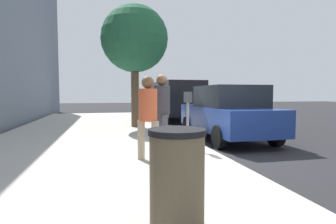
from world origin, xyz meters
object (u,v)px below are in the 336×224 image
object	(u,v)px
parking_meter	(188,108)
pedestrian_bystander	(148,111)
trash_bin	(177,178)
street_tree	(135,39)
parked_sedan_near	(227,113)
parked_van_far	(174,98)
traffic_signal	(139,73)
pedestrian_at_meter	(162,105)

from	to	relation	value
parking_meter	pedestrian_bystander	bearing A→B (deg)	130.95
pedestrian_bystander	trash_bin	xyz separation A→B (m)	(-2.80, 0.14, -0.50)
parking_meter	street_tree	bearing A→B (deg)	9.14
pedestrian_bystander	parked_sedan_near	size ratio (longest dim) A/B	0.39
parked_van_far	trash_bin	size ratio (longest dim) A/B	5.19
parked_van_far	traffic_signal	world-z (taller)	traffic_signal
pedestrian_at_meter	pedestrian_bystander	distance (m)	1.12
parking_meter	traffic_signal	distance (m)	7.92
parked_sedan_near	traffic_signal	bearing A→B (deg)	19.79
parked_sedan_near	pedestrian_bystander	bearing A→B (deg)	132.64
parked_van_far	traffic_signal	size ratio (longest dim) A/B	1.46
pedestrian_bystander	trash_bin	bearing A→B (deg)	-133.60
parked_van_far	trash_bin	distance (m)	12.97
traffic_signal	pedestrian_bystander	bearing A→B (deg)	174.18
trash_bin	traffic_signal	bearing A→B (deg)	-5.09
pedestrian_bystander	traffic_signal	size ratio (longest dim) A/B	0.48
parking_meter	traffic_signal	size ratio (longest dim) A/B	0.39
parked_sedan_near	pedestrian_at_meter	bearing A→B (deg)	125.20
parking_meter	street_tree	size ratio (longest dim) A/B	0.28
parked_van_far	trash_bin	xyz separation A→B (m)	(-12.56, 3.18, -0.60)
parked_van_far	street_tree	distance (m)	5.34
parking_meter	parked_van_far	world-z (taller)	parked_van_far
parking_meter	parked_sedan_near	world-z (taller)	parked_sedan_near
pedestrian_bystander	trash_bin	distance (m)	2.85
parking_meter	pedestrian_at_meter	xyz separation A→B (m)	(0.01, 0.65, 0.07)
traffic_signal	trash_bin	world-z (taller)	traffic_signal
pedestrian_at_meter	parked_sedan_near	distance (m)	3.14
parked_van_far	street_tree	bearing A→B (deg)	145.58
parked_sedan_near	trash_bin	distance (m)	6.45
street_tree	pedestrian_bystander	bearing A→B (deg)	176.42
pedestrian_bystander	parked_sedan_near	distance (m)	4.15
street_tree	parked_van_far	bearing A→B (deg)	-34.42
pedestrian_bystander	parked_van_far	bearing A→B (deg)	31.85
pedestrian_bystander	street_tree	world-z (taller)	street_tree
parking_meter	pedestrian_bystander	world-z (taller)	pedestrian_bystander
pedestrian_bystander	traffic_signal	bearing A→B (deg)	43.37
pedestrian_bystander	parked_van_far	world-z (taller)	parked_van_far
parking_meter	pedestrian_bystander	distance (m)	1.52
parked_sedan_near	street_tree	size ratio (longest dim) A/B	0.89
parking_meter	pedestrian_at_meter	distance (m)	0.66
parking_meter	parked_sedan_near	size ratio (longest dim) A/B	0.32
pedestrian_at_meter	traffic_signal	size ratio (longest dim) A/B	0.51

